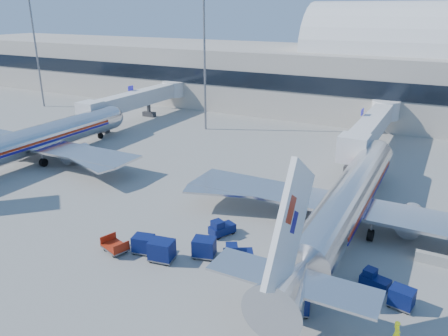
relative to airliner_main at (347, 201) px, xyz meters
The scene contains 19 objects.
ground 11.35m from the airliner_main, 155.75° to the right, with size 260.00×260.00×0.00m, color gray.
terminal 56.80m from the airliner_main, 114.64° to the left, with size 170.00×28.15×21.00m.
airliner_main is the anchor object (origin of this frame).
airliner_mid 42.00m from the airliner_main, behind, with size 32.00×37.26×12.07m.
jetbridge_near 26.43m from the airliner_main, 95.22° to the left, with size 4.40×27.50×6.25m.
jetbridge_mid 51.62m from the airliner_main, 149.36° to the left, with size 4.40×27.50×6.25m.
mast_far_west 75.44m from the airliner_main, 159.99° to the left, with size 2.00×1.20×22.60m.
mast_west 41.12m from the airliner_main, 139.64° to the left, with size 2.00×1.20×22.60m.
barrier_near 8.74m from the airliner_main, 17.39° to the right, with size 3.00×0.55×0.90m, color #9E9E96.
tug_lead 11.91m from the airliner_main, 123.65° to the right, with size 2.72×2.29×1.59m.
tug_right 9.33m from the airliner_main, 62.57° to the right, with size 2.33×1.56×1.39m.
tug_left 11.87m from the airliner_main, 146.92° to the right, with size 2.12×2.67×1.56m.
cart_train_a 14.03m from the airliner_main, 131.74° to the right, with size 2.25×1.93×1.70m.
cart_train_b 17.47m from the airliner_main, 133.98° to the right, with size 2.30×1.90×1.82m.
cart_train_c 18.82m from the airliner_main, 139.30° to the right, with size 2.06×1.74×1.58m.
cart_solo_near 13.64m from the airliner_main, 90.43° to the right, with size 2.39×2.05×1.81m.
cart_solo_far 11.67m from the airliner_main, 56.80° to the right, with size 1.90×1.58×1.49m.
cart_open_red 21.23m from the airliner_main, 141.07° to the right, with size 2.63×2.21×0.60m.
ramp_worker 15.34m from the airliner_main, 64.85° to the right, with size 0.68×0.45×1.87m, color #DAEA18.
Camera 1 is at (17.24, -33.36, 19.76)m, focal length 35.00 mm.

